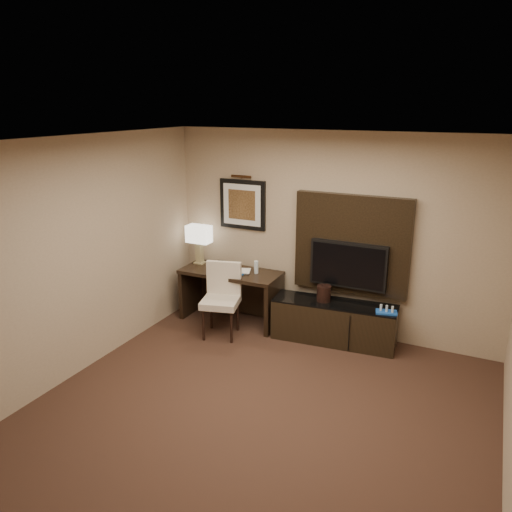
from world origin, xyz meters
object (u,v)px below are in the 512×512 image
Objects in this scene: table_lamp at (199,246)px; desk at (231,296)px; credenza at (334,322)px; desk_chair at (221,301)px; desk_phone at (218,265)px; tv at (348,265)px; water_bottle at (256,267)px; minibar_tray at (387,309)px; ice_bucket at (324,293)px.

desk is at bearing -11.24° from table_lamp.
desk_chair is (-1.42, -0.49, 0.22)m from credenza.
desk_phone is (-1.73, 0.00, 0.53)m from credenza.
credenza is 1.60× the size of tv.
water_bottle reaches higher than desk.
minibar_tray is at bearing -3.50° from water_bottle.
credenza is 6.25× the size of minibar_tray.
minibar_tray is (0.67, -0.04, 0.32)m from credenza.
table_lamp is 2.82m from minibar_tray.
water_bottle is 0.85× the size of ice_bucket.
desk_chair is 1.90× the size of table_lamp.
tv reaches higher than table_lamp.
desk_chair is at bearing -67.03° from desk_phone.
table_lamp reaches higher than desk.
desk_phone is 1.59m from ice_bucket.
desk_chair is (0.11, -0.49, 0.12)m from desk.
desk_chair is at bearing -168.11° from minibar_tray.
tv is (0.10, 0.19, 0.74)m from credenza.
desk_chair is at bearing -115.27° from water_bottle.
desk_chair is 1.37m from ice_bucket.
desk is at bearing 87.41° from desk_chair.
tv is 1.92× the size of table_lamp.
minibar_tray is at bearing -3.29° from table_lamp.
table_lamp is 2.51× the size of desk_phone.
credenza is 2.24m from table_lamp.
minibar_tray is at bearing -2.16° from desk.
desk_chair reaches higher than ice_bucket.
desk_phone is at bearing -173.50° from water_bottle.
desk_chair is at bearing -156.07° from tv.
credenza is 0.77m from tv.
tv is at bearing 5.66° from desk.
tv is 0.75m from minibar_tray.
desk_chair is 4.78× the size of ice_bucket.
credenza is 7.72× the size of ice_bucket.
desk_phone is at bearing 178.87° from minibar_tray.
ice_bucket is at bearing -142.23° from tv.
ice_bucket is at bearing -1.19° from desk.
desk_chair is 3.87× the size of minibar_tray.
desk_phone is (0.38, -0.11, -0.21)m from table_lamp.
table_lamp is 0.45m from desk_phone.
tv is at bearing 157.65° from minibar_tray.
desk_chair is at bearing -78.67° from desk.
table_lamp is (-2.21, -0.07, -0.00)m from tv.
desk is 2.21m from minibar_tray.
ice_bucket is (1.38, -0.00, 0.28)m from desk.
desk_chair reaches higher than credenza.
table_lamp is at bearing 123.86° from desk_chair.
tv is 1.75m from desk_chair.
tv is 0.48m from ice_bucket.
table_lamp reaches higher than desk_phone.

